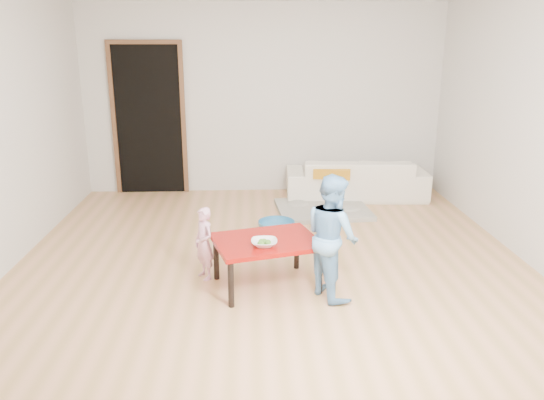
{
  "coord_description": "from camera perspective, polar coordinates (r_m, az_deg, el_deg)",
  "views": [
    {
      "loc": [
        -0.21,
        -4.98,
        2.09
      ],
      "look_at": [
        0.0,
        -0.2,
        0.65
      ],
      "focal_mm": 35.0,
      "sensor_mm": 36.0,
      "label": 1
    }
  ],
  "objects": [
    {
      "name": "basin",
      "position": [
        6.03,
        0.49,
        -2.9
      ],
      "size": [
        0.42,
        0.42,
        0.13
      ],
      "primitive_type": "imported",
      "color": "teal",
      "rests_on": "floor"
    },
    {
      "name": "cushion",
      "position": [
        7.1,
        6.51,
        3.09
      ],
      "size": [
        0.55,
        0.51,
        0.13
      ],
      "primitive_type": "cube",
      "rotation": [
        0.0,
        0.0,
        -0.2
      ],
      "color": "orange",
      "rests_on": "sofa"
    },
    {
      "name": "child_blue",
      "position": [
        4.45,
        6.48,
        -3.89
      ],
      "size": [
        0.57,
        0.63,
        1.06
      ],
      "primitive_type": "imported",
      "rotation": [
        0.0,
        0.0,
        1.98
      ],
      "color": "#62A7E4",
      "rests_on": "floor"
    },
    {
      "name": "sofa",
      "position": [
        7.41,
        9.02,
        2.36
      ],
      "size": [
        1.93,
        0.83,
        0.56
      ],
      "primitive_type": "imported",
      "rotation": [
        0.0,
        0.0,
        3.1
      ],
      "color": "white",
      "rests_on": "floor"
    },
    {
      "name": "child_pink",
      "position": [
        4.84,
        -7.32,
        -4.65
      ],
      "size": [
        0.27,
        0.29,
        0.67
      ],
      "primitive_type": "imported",
      "rotation": [
        0.0,
        0.0,
        -0.99
      ],
      "color": "pink",
      "rests_on": "floor"
    },
    {
      "name": "back_wall",
      "position": [
        7.53,
        -0.92,
        10.7
      ],
      "size": [
        5.0,
        0.02,
        2.6
      ],
      "primitive_type": "cube",
      "color": "silver",
      "rests_on": "floor"
    },
    {
      "name": "bowl",
      "position": [
        4.45,
        -0.84,
        -4.64
      ],
      "size": [
        0.22,
        0.22,
        0.05
      ],
      "primitive_type": "imported",
      "color": "white",
      "rests_on": "red_table"
    },
    {
      "name": "right_wall",
      "position": [
        5.73,
        25.97,
        7.14
      ],
      "size": [
        0.02,
        5.0,
        2.6
      ],
      "primitive_type": "cube",
      "color": "silver",
      "rests_on": "floor"
    },
    {
      "name": "blanket",
      "position": [
        6.8,
        5.47,
        -1.01
      ],
      "size": [
        1.2,
        1.03,
        0.06
      ],
      "primitive_type": null,
      "rotation": [
        0.0,
        0.0,
        0.08
      ],
      "color": "#A7A093",
      "rests_on": "floor"
    },
    {
      "name": "doorway",
      "position": [
        7.67,
        -13.08,
        8.31
      ],
      "size": [
        1.02,
        0.08,
        2.11
      ],
      "primitive_type": null,
      "color": "brown",
      "rests_on": "back_wall"
    },
    {
      "name": "broccoli",
      "position": [
        4.45,
        -0.84,
        -4.62
      ],
      "size": [
        0.12,
        0.12,
        0.06
      ],
      "primitive_type": null,
      "color": "#2D5919",
      "rests_on": "red_table"
    },
    {
      "name": "floor",
      "position": [
        5.41,
        -0.09,
        -6.0
      ],
      "size": [
        5.0,
        5.0,
        0.01
      ],
      "primitive_type": "cube",
      "color": "tan",
      "rests_on": "ground"
    },
    {
      "name": "left_wall",
      "position": [
        5.54,
        -27.09,
        6.72
      ],
      "size": [
        0.02,
        5.0,
        2.6
      ],
      "primitive_type": "cube",
      "color": "silver",
      "rests_on": "floor"
    },
    {
      "name": "red_table",
      "position": [
        4.69,
        -0.6,
        -6.79
      ],
      "size": [
        1.02,
        0.87,
        0.44
      ],
      "primitive_type": null,
      "rotation": [
        0.0,
        0.0,
        0.27
      ],
      "color": "#8E0C07",
      "rests_on": "floor"
    }
  ]
}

